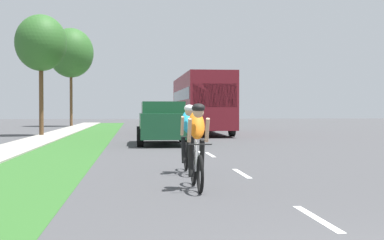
% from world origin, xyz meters
% --- Properties ---
extents(ground_plane, '(120.00, 120.00, 0.00)m').
position_xyz_m(ground_plane, '(0.00, 20.00, 0.00)').
color(ground_plane, '#424244').
extents(grass_verge, '(2.51, 70.00, 0.01)m').
position_xyz_m(grass_verge, '(-4.80, 20.00, 0.00)').
color(grass_verge, '#2D6026').
rests_on(grass_verge, ground_plane).
extents(sidewalk_concrete, '(1.79, 70.00, 0.10)m').
position_xyz_m(sidewalk_concrete, '(-6.95, 20.00, 0.00)').
color(sidewalk_concrete, '#9E998E').
rests_on(sidewalk_concrete, ground_plane).
extents(lane_markings_center, '(0.12, 52.71, 0.01)m').
position_xyz_m(lane_markings_center, '(0.00, 24.00, 0.00)').
color(lane_markings_center, white).
rests_on(lane_markings_center, ground_plane).
extents(cyclist_lead, '(0.42, 1.72, 1.58)m').
position_xyz_m(cyclist_lead, '(-1.30, 6.41, 0.81)').
color(cyclist_lead, black).
rests_on(cyclist_lead, ground_plane).
extents(cyclist_trailing, '(0.42, 1.72, 1.58)m').
position_xyz_m(cyclist_trailing, '(-1.21, 8.93, 0.81)').
color(cyclist_trailing, black).
rests_on(cyclist_trailing, ground_plane).
extents(suv_dark_green, '(2.15, 4.70, 1.79)m').
position_xyz_m(suv_dark_green, '(-1.27, 19.18, 0.95)').
color(suv_dark_green, '#194C2D').
rests_on(suv_dark_green, ground_plane).
extents(bus_maroon, '(2.78, 11.60, 3.48)m').
position_xyz_m(bus_maroon, '(1.59, 29.18, 1.98)').
color(bus_maroon, maroon).
rests_on(bus_maroon, ground_plane).
extents(sedan_white, '(1.98, 4.30, 1.52)m').
position_xyz_m(sedan_white, '(1.61, 46.20, 0.77)').
color(sedan_white, silver).
rests_on(sedan_white, ground_plane).
extents(pickup_red, '(2.22, 5.10, 1.64)m').
position_xyz_m(pickup_red, '(1.60, 54.48, 0.83)').
color(pickup_red, red).
rests_on(pickup_red, ground_plane).
extents(street_tree_near, '(2.84, 2.84, 6.73)m').
position_xyz_m(street_tree_near, '(-7.59, 27.15, 5.14)').
color(street_tree_near, brown).
rests_on(street_tree_near, ground_plane).
extents(street_tree_far, '(3.86, 3.86, 8.46)m').
position_xyz_m(street_tree_far, '(-7.86, 43.66, 6.32)').
color(street_tree_far, brown).
rests_on(street_tree_far, ground_plane).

